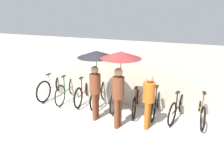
# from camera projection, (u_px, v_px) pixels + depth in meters

# --- Properties ---
(ground_plane) EXTENTS (30.00, 30.00, 0.00)m
(ground_plane) POSITION_uv_depth(u_px,v_px,m) (95.00, 135.00, 5.69)
(ground_plane) COLOR #B7B2A8
(back_wall) EXTENTS (13.06, 0.12, 2.16)m
(back_wall) POSITION_uv_depth(u_px,v_px,m) (122.00, 73.00, 7.21)
(back_wall) COLOR #B2A893
(back_wall) RESTS_ON ground
(parked_bicycle_0) EXTENTS (0.44, 1.85, 1.11)m
(parked_bicycle_0) POSITION_uv_depth(u_px,v_px,m) (53.00, 86.00, 8.01)
(parked_bicycle_0) COLOR black
(parked_bicycle_0) RESTS_ON ground
(parked_bicycle_1) EXTENTS (0.44, 1.81, 1.04)m
(parked_bicycle_1) POSITION_uv_depth(u_px,v_px,m) (67.00, 89.00, 7.74)
(parked_bicycle_1) COLOR black
(parked_bicycle_1) RESTS_ON ground
(parked_bicycle_2) EXTENTS (0.44, 1.73, 0.98)m
(parked_bicycle_2) POSITION_uv_depth(u_px,v_px,m) (84.00, 92.00, 7.59)
(parked_bicycle_2) COLOR black
(parked_bicycle_2) RESTS_ON ground
(parked_bicycle_3) EXTENTS (0.44, 1.73, 1.05)m
(parked_bicycle_3) POSITION_uv_depth(u_px,v_px,m) (100.00, 94.00, 7.34)
(parked_bicycle_3) COLOR black
(parked_bicycle_3) RESTS_ON ground
(parked_bicycle_4) EXTENTS (0.44, 1.67, 1.11)m
(parked_bicycle_4) POSITION_uv_depth(u_px,v_px,m) (118.00, 97.00, 7.14)
(parked_bicycle_4) COLOR black
(parked_bicycle_4) RESTS_ON ground
(parked_bicycle_5) EXTENTS (0.44, 1.74, 1.09)m
(parked_bicycle_5) POSITION_uv_depth(u_px,v_px,m) (136.00, 100.00, 6.91)
(parked_bicycle_5) COLOR black
(parked_bicycle_5) RESTS_ON ground
(parked_bicycle_6) EXTENTS (0.44, 1.67, 1.10)m
(parked_bicycle_6) POSITION_uv_depth(u_px,v_px,m) (157.00, 103.00, 6.70)
(parked_bicycle_6) COLOR black
(parked_bicycle_6) RESTS_ON ground
(parked_bicycle_7) EXTENTS (0.52, 1.68, 1.00)m
(parked_bicycle_7) POSITION_uv_depth(u_px,v_px,m) (178.00, 107.00, 6.45)
(parked_bicycle_7) COLOR black
(parked_bicycle_7) RESTS_ON ground
(parked_bicycle_8) EXTENTS (0.44, 1.78, 1.11)m
(parked_bicycle_8) POSITION_uv_depth(u_px,v_px,m) (201.00, 109.00, 6.31)
(parked_bicycle_8) COLOR black
(parked_bicycle_8) RESTS_ON ground
(pedestrian_leading) EXTENTS (1.06, 1.06, 2.02)m
(pedestrian_leading) POSITION_uv_depth(u_px,v_px,m) (96.00, 65.00, 6.08)
(pedestrian_leading) COLOR brown
(pedestrian_leading) RESTS_ON ground
(pedestrian_center) EXTENTS (1.07, 1.07, 2.09)m
(pedestrian_center) POSITION_uv_depth(u_px,v_px,m) (120.00, 68.00, 5.62)
(pedestrian_center) COLOR brown
(pedestrian_center) RESTS_ON ground
(pedestrian_trailing) EXTENTS (0.32, 0.32, 1.54)m
(pedestrian_trailing) POSITION_uv_depth(u_px,v_px,m) (149.00, 98.00, 5.75)
(pedestrian_trailing) COLOR #B25619
(pedestrian_trailing) RESTS_ON ground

